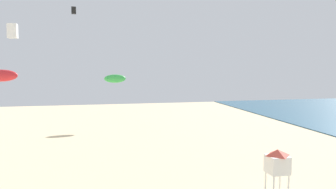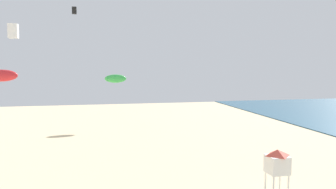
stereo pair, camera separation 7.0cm
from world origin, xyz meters
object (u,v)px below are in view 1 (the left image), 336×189
at_px(kite_red_parafoil, 1,76).
at_px(kite_black_box, 74,10).
at_px(kite_white_box, 13,31).
at_px(lifeguard_stand, 277,162).
at_px(kite_green_parafoil, 115,79).

bearing_deg(kite_red_parafoil, kite_black_box, 80.45).
relative_size(kite_white_box, kite_red_parafoil, 0.94).
xyz_separation_m(lifeguard_stand, kite_white_box, (-18.74, 26.06, 9.32)).
bearing_deg(kite_red_parafoil, kite_green_parafoil, 69.63).
distance_m(kite_green_parafoil, kite_red_parafoil, 22.43).
relative_size(lifeguard_stand, kite_green_parafoil, 0.99).
height_order(lifeguard_stand, kite_green_parafoil, kite_green_parafoil).
relative_size(lifeguard_stand, kite_white_box, 1.56).
relative_size(lifeguard_stand, kite_red_parafoil, 1.46).
distance_m(kite_white_box, kite_black_box, 7.83).
xyz_separation_m(kite_green_parafoil, kite_red_parafoil, (-7.80, -21.01, 1.02)).
height_order(kite_black_box, kite_red_parafoil, kite_black_box).
bearing_deg(kite_white_box, kite_green_parafoil, -5.29).
xyz_separation_m(lifeguard_stand, kite_red_parafoil, (-14.99, 3.99, 4.80)).
xyz_separation_m(kite_black_box, kite_red_parafoil, (-3.24, -19.24, -6.65)).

